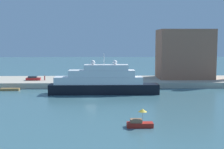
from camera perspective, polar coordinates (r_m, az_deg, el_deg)
ground at (r=75.48m, az=-3.90°, el=-4.48°), size 400.00×400.00×0.00m
quay_dock at (r=100.56m, az=-3.28°, el=-1.32°), size 110.00×19.07×1.69m
large_yacht at (r=82.06m, az=-1.78°, el=-1.43°), size 28.80×4.57×10.68m
small_motorboat at (r=51.11m, az=5.07°, el=-8.70°), size 4.26×1.61×3.03m
work_barge at (r=92.47m, az=-18.18°, el=-2.60°), size 5.24×1.55×0.66m
harbor_building at (r=105.44m, az=13.13°, el=3.69°), size 17.33×12.00×15.98m
parked_car at (r=100.33m, az=-14.23°, el=-0.71°), size 4.42×1.87×1.30m
person_figure at (r=99.35m, az=-12.23°, el=-0.62°), size 0.36×0.36×1.60m
mooring_bollard at (r=92.61m, az=-4.32°, el=-1.23°), size 0.42×0.42×0.70m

